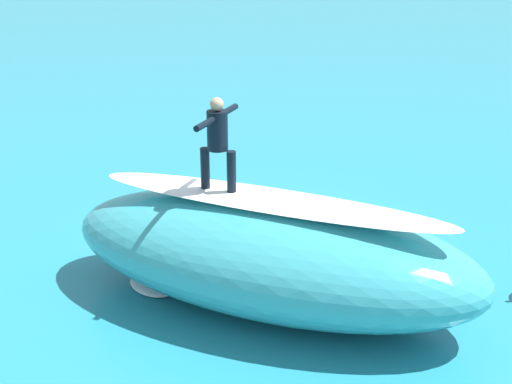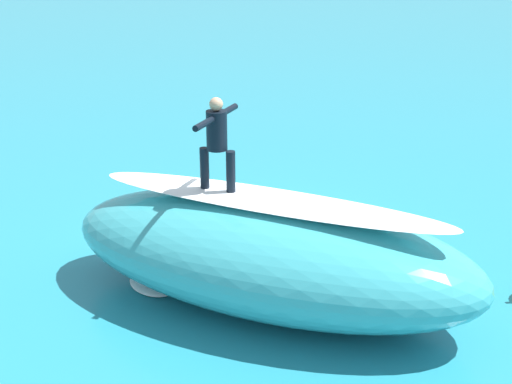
% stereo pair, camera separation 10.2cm
% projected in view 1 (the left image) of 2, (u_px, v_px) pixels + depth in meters
% --- Properties ---
extents(ground_plane, '(120.00, 120.00, 0.00)m').
position_uv_depth(ground_plane, '(255.00, 243.00, 13.98)').
color(ground_plane, teal).
extents(wave_crest, '(7.77, 4.94, 1.83)m').
position_uv_depth(wave_crest, '(269.00, 253.00, 11.50)').
color(wave_crest, teal).
rests_on(wave_crest, ground_plane).
extents(wave_foam_lip, '(6.17, 2.75, 0.08)m').
position_uv_depth(wave_foam_lip, '(269.00, 200.00, 11.15)').
color(wave_foam_lip, white).
rests_on(wave_foam_lip, wave_crest).
extents(surfboard_riding, '(2.13, 0.99, 0.06)m').
position_uv_depth(surfboard_riding, '(219.00, 192.00, 11.49)').
color(surfboard_riding, '#EAE5C6').
rests_on(surfboard_riding, wave_crest).
extents(surfer_riding, '(0.61, 1.47, 1.57)m').
position_uv_depth(surfer_riding, '(218.00, 138.00, 11.15)').
color(surfer_riding, black).
rests_on(surfer_riding, surfboard_riding).
extents(surfboard_paddling, '(2.00, 2.27, 0.07)m').
position_uv_depth(surfboard_paddling, '(286.00, 230.00, 14.51)').
color(surfboard_paddling, '#E0563D').
rests_on(surfboard_paddling, ground_plane).
extents(surfer_paddling, '(1.14, 1.33, 0.28)m').
position_uv_depth(surfer_paddling, '(289.00, 225.00, 14.35)').
color(surfer_paddling, black).
rests_on(surfer_paddling, surfboard_paddling).
extents(foam_patch_near, '(1.17, 1.09, 0.11)m').
position_uv_depth(foam_patch_near, '(327.00, 283.00, 12.31)').
color(foam_patch_near, white).
rests_on(foam_patch_near, ground_plane).
extents(foam_patch_mid, '(1.27, 1.27, 0.14)m').
position_uv_depth(foam_patch_mid, '(154.00, 284.00, 12.26)').
color(foam_patch_mid, white).
rests_on(foam_patch_mid, ground_plane).
extents(foam_patch_far, '(0.84, 0.58, 0.09)m').
position_uv_depth(foam_patch_far, '(411.00, 289.00, 12.14)').
color(foam_patch_far, white).
rests_on(foam_patch_far, ground_plane).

